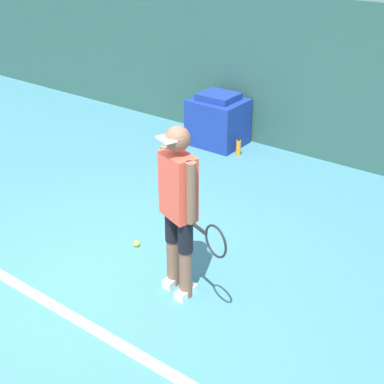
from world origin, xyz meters
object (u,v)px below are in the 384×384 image
at_px(tennis_ball, 136,244).
at_px(water_bottle, 238,148).
at_px(tennis_player, 179,206).
at_px(covered_chair, 218,120).

distance_m(tennis_ball, water_bottle, 2.77).
height_order(tennis_player, covered_chair, tennis_player).
distance_m(covered_chair, water_bottle, 0.60).
xyz_separation_m(covered_chair, water_bottle, (0.50, -0.19, -0.26)).
relative_size(tennis_player, tennis_ball, 24.40).
xyz_separation_m(tennis_player, water_bottle, (-1.27, 3.04, -0.80)).
distance_m(tennis_player, covered_chair, 3.73).
bearing_deg(tennis_ball, tennis_player, -20.45).
relative_size(covered_chair, water_bottle, 3.14).
bearing_deg(covered_chair, tennis_player, -61.33).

